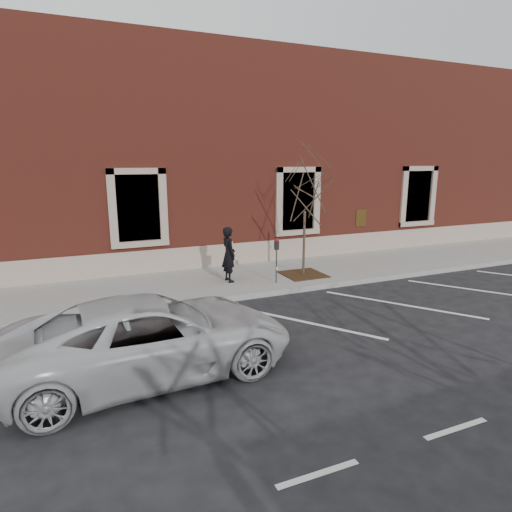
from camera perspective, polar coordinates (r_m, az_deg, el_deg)
name	(u,v)px	position (r m, az deg, el deg)	size (l,w,h in m)	color
ground	(264,296)	(12.74, 1.07, -5.38)	(120.00, 120.00, 0.00)	#28282B
sidewalk_near	(242,279)	(14.27, -1.83, -3.09)	(40.00, 3.50, 0.15)	#9C9993
curb_near	(265,294)	(12.68, 1.17, -5.12)	(40.00, 0.12, 0.15)	#9E9E99
parking_stripes	(300,321)	(10.89, 5.90, -8.62)	(28.00, 4.40, 0.01)	silver
building_civic	(192,159)	(19.43, -8.56, 12.66)	(40.00, 8.62, 8.00)	maroon
man	(229,254)	(13.56, -3.66, 0.21)	(0.64, 0.42, 1.76)	black
parking_meter	(276,253)	(13.34, 2.75, 0.46)	(0.13, 0.10, 1.41)	#595B60
tree_grate	(303,274)	(14.58, 6.31, -2.44)	(1.34, 1.34, 0.03)	#3B2413
sapling	(305,193)	(14.12, 6.58, 8.33)	(2.36, 2.36, 3.93)	#4A362D
white_truck	(153,336)	(8.33, -13.61, -10.35)	(2.45, 5.31, 1.47)	#BCBEC0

